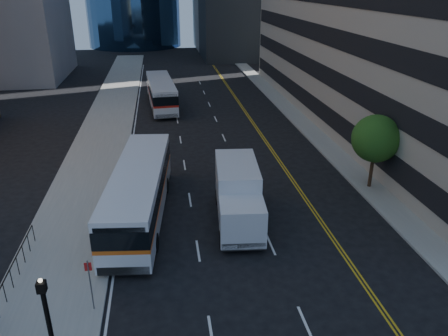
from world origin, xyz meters
The scene contains 8 objects.
ground centered at (0.00, 0.00, 0.00)m, with size 160.00×160.00×0.00m, color black.
sidewalk_west centered at (-10.50, 25.00, 0.07)m, with size 5.00×90.00×0.15m, color gray.
sidewalk_east centered at (9.00, 25.00, 0.07)m, with size 2.00×90.00×0.15m, color gray.
street_tree centered at (9.00, 8.00, 3.64)m, with size 3.20×3.20×5.10m.
lamp_post centered at (-9.00, -6.00, 2.72)m, with size 0.28×0.28×4.56m.
bus_front centered at (-6.60, 6.14, 1.76)m, with size 4.00×12.71×3.22m.
bus_rear centered at (-5.01, 31.77, 1.67)m, with size 3.44×12.00×3.06m.
box_truck centered at (-0.85, 4.79, 1.77)m, with size 3.02×7.21×3.36m.
Camera 1 is at (-4.95, -17.72, 13.27)m, focal length 35.00 mm.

